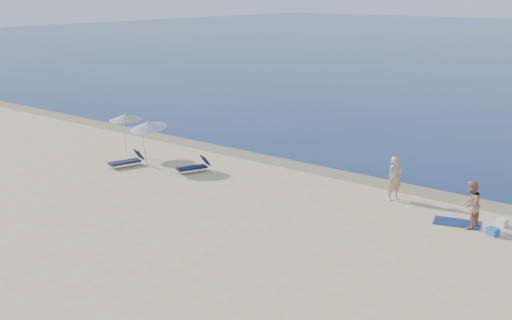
{
  "coord_description": "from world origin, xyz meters",
  "views": [
    {
      "loc": [
        13.77,
        -5.72,
        8.58
      ],
      "look_at": [
        -3.89,
        16.0,
        1.0
      ],
      "focal_mm": 45.0,
      "sensor_mm": 36.0,
      "label": 1
    }
  ],
  "objects_px": {
    "person_left": "(395,179)",
    "person_right": "(471,205)",
    "umbrella_near": "(148,125)",
    "blue_cooler": "(493,232)"
  },
  "relations": [
    {
      "from": "person_right",
      "to": "blue_cooler",
      "type": "height_order",
      "value": "person_right"
    },
    {
      "from": "umbrella_near",
      "to": "person_left",
      "type": "bearing_deg",
      "value": 14.86
    },
    {
      "from": "person_right",
      "to": "blue_cooler",
      "type": "bearing_deg",
      "value": 79.45
    },
    {
      "from": "person_left",
      "to": "person_right",
      "type": "xyz_separation_m",
      "value": [
        3.66,
        -1.19,
        -0.02
      ]
    },
    {
      "from": "person_right",
      "to": "blue_cooler",
      "type": "xyz_separation_m",
      "value": [
        0.94,
        -0.17,
        -0.76
      ]
    },
    {
      "from": "person_left",
      "to": "person_right",
      "type": "height_order",
      "value": "person_left"
    },
    {
      "from": "person_left",
      "to": "umbrella_near",
      "type": "relative_size",
      "value": 0.77
    },
    {
      "from": "person_left",
      "to": "umbrella_near",
      "type": "distance_m",
      "value": 12.31
    },
    {
      "from": "person_right",
      "to": "person_left",
      "type": "bearing_deg",
      "value": -108.55
    },
    {
      "from": "blue_cooler",
      "to": "umbrella_near",
      "type": "bearing_deg",
      "value": -154.9
    }
  ]
}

